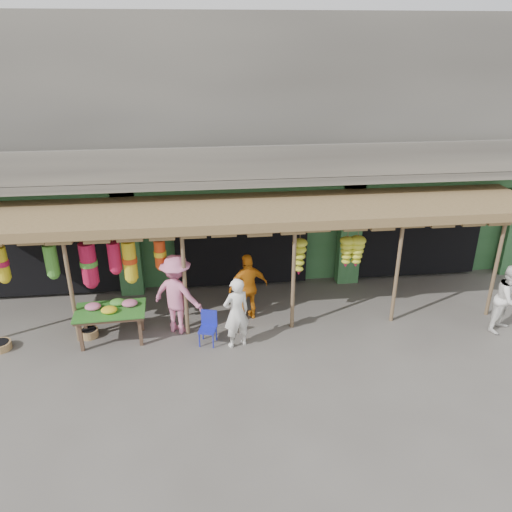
{
  "coord_description": "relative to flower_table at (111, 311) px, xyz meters",
  "views": [
    {
      "loc": [
        -1.08,
        -10.38,
        6.49
      ],
      "look_at": [
        0.27,
        1.0,
        1.39
      ],
      "focal_mm": 35.0,
      "sensor_mm": 36.0,
      "label": 1
    }
  ],
  "objects": [
    {
      "name": "flower_table",
      "position": [
        0.0,
        0.0,
        0.0
      ],
      "size": [
        1.6,
        0.99,
        0.94
      ],
      "rotation": [
        0.0,
        0.0,
        0.05
      ],
      "color": "#513929",
      "rests_on": "ground"
    },
    {
      "name": "person_front",
      "position": [
        2.81,
        -0.57,
        0.09
      ],
      "size": [
        0.72,
        0.59,
        1.69
      ],
      "primitive_type": "imported",
      "rotation": [
        0.0,
        0.0,
        3.49
      ],
      "color": "white",
      "rests_on": "ground"
    },
    {
      "name": "awning",
      "position": [
        3.05,
        1.05,
        1.82
      ],
      "size": [
        14.0,
        2.7,
        2.79
      ],
      "color": "brown",
      "rests_on": "ground"
    },
    {
      "name": "building",
      "position": [
        3.19,
        5.11,
        2.61
      ],
      "size": [
        16.4,
        6.8,
        7.0
      ],
      "color": "gray",
      "rests_on": "ground"
    },
    {
      "name": "basket_mid",
      "position": [
        -2.48,
        -0.11,
        -0.67
      ],
      "size": [
        0.53,
        0.53,
        0.18
      ],
      "primitive_type": "cylinder",
      "rotation": [
        0.0,
        0.0,
        -0.16
      ],
      "color": "#A07947",
      "rests_on": "ground"
    },
    {
      "name": "person_shopper",
      "position": [
        1.49,
        0.22,
        0.22
      ],
      "size": [
        1.45,
        1.26,
        1.95
      ],
      "primitive_type": "imported",
      "rotation": [
        0.0,
        0.0,
        2.61
      ],
      "color": "pink",
      "rests_on": "ground"
    },
    {
      "name": "ground",
      "position": [
        3.19,
        0.25,
        -0.76
      ],
      "size": [
        80.0,
        80.0,
        0.0
      ],
      "primitive_type": "plane",
      "color": "#514C47",
      "rests_on": "ground"
    },
    {
      "name": "basket_right",
      "position": [
        -0.6,
        0.19,
        -0.66
      ],
      "size": [
        0.44,
        0.44,
        0.19
      ],
      "primitive_type": "cylinder",
      "rotation": [
        0.0,
        0.0,
        -0.06
      ],
      "color": "#9E7349",
      "rests_on": "ground"
    },
    {
      "name": "person_vendor",
      "position": [
        3.19,
        0.59,
        0.11
      ],
      "size": [
        1.09,
        0.68,
        1.72
      ],
      "primitive_type": "imported",
      "rotation": [
        0.0,
        0.0,
        3.42
      ],
      "color": "orange",
      "rests_on": "ground"
    },
    {
      "name": "person_right",
      "position": [
        9.19,
        -0.67,
        0.08
      ],
      "size": [
        1.02,
        0.97,
        1.67
      ],
      "primitive_type": "imported",
      "rotation": [
        0.0,
        0.0,
        0.59
      ],
      "color": "white",
      "rests_on": "ground"
    },
    {
      "name": "blue_chair",
      "position": [
        2.18,
        -0.36,
        -0.32
      ],
      "size": [
        0.46,
        0.46,
        0.78
      ],
      "rotation": [
        0.0,
        0.0,
        -0.27
      ],
      "color": "#1B24B3",
      "rests_on": "ground"
    }
  ]
}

